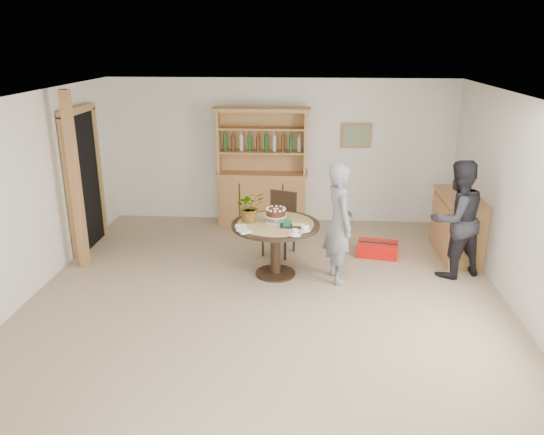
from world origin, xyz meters
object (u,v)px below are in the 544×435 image
Objects in this scene: hutch at (262,186)px; sideboard at (458,226)px; dining_chair at (281,219)px; red_suitcase at (377,249)px; teen_boy at (339,223)px; dining_table at (275,234)px; adult_person at (456,219)px.

hutch is 3.29m from sideboard.
dining_chair reaches higher than red_suitcase.
red_suitcase is (1.47, -0.03, -0.43)m from dining_chair.
teen_boy is (1.21, -2.23, 0.13)m from hutch.
hutch is 2.54m from teen_boy.
dining_table is 2.45m from adult_person.
dining_table is 1.27× the size of dining_chair.
dining_table is 1.81× the size of red_suitcase.
dining_chair is 1.27m from teen_boy.
teen_boy reaches higher than dining_table.
red_suitcase is at bearing 27.96° from dining_table.
teen_boy is 1.32m from red_suitcase.
dining_table is at bearing -72.43° from dining_chair.
teen_boy reaches higher than sideboard.
adult_person is 2.46× the size of red_suitcase.
sideboard is 1.24m from red_suitcase.
teen_boy reaches higher than dining_chair.
adult_person reaches higher than dining_chair.
hutch is 2.16× the size of dining_chair.
red_suitcase is (1.50, 0.80, -0.50)m from dining_table.
hutch is 1.62× the size of sideboard.
teen_boy is at bearing -14.77° from adult_person.
dining_chair is (0.03, 0.83, -0.07)m from dining_table.
dining_table is at bearing -161.57° from sideboard.
hutch reaches higher than dining_table.
adult_person is at bearing -23.14° from red_suitcase.
hutch is 1.25× the size of teen_boy.
dining_chair reaches higher than dining_table.
sideboard is (3.04, -1.24, -0.22)m from hutch.
dining_chair is 1.43× the size of red_suitcase.
red_suitcase is at bearing 18.31° from dining_chair.
hutch reaches higher than teen_boy.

